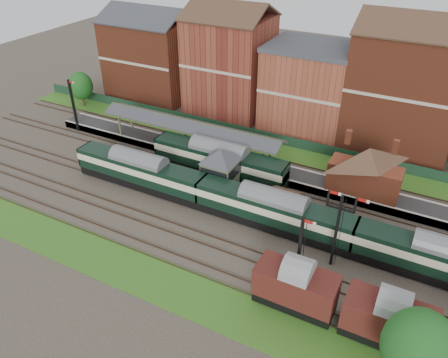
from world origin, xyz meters
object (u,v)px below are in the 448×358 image
at_px(dmu_train, 273,210).
at_px(platform_railcar, 219,160).
at_px(semaphore_bracket, 338,226).
at_px(goods_van_a, 296,286).
at_px(signal_box, 221,170).

distance_m(dmu_train, platform_railcar, 11.74).
xyz_separation_m(semaphore_bracket, goods_van_a, (-1.44, -6.50, -2.30)).
bearing_deg(goods_van_a, signal_box, 137.98).
relative_size(dmu_train, goods_van_a, 7.51).
xyz_separation_m(semaphore_bracket, dmu_train, (-7.17, 2.50, -2.33)).
distance_m(semaphore_bracket, platform_railcar, 19.32).
relative_size(platform_railcar, goods_van_a, 2.58).
bearing_deg(signal_box, semaphore_bracket, -20.92).
distance_m(semaphore_bracket, goods_van_a, 7.05).
bearing_deg(dmu_train, platform_railcar, 146.37).
height_order(semaphore_bracket, goods_van_a, semaphore_bracket).
relative_size(signal_box, dmu_train, 0.12).
distance_m(signal_box, semaphore_bracket, 16.16).
height_order(semaphore_bracket, dmu_train, semaphore_bracket).
relative_size(semaphore_bracket, platform_railcar, 0.47).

